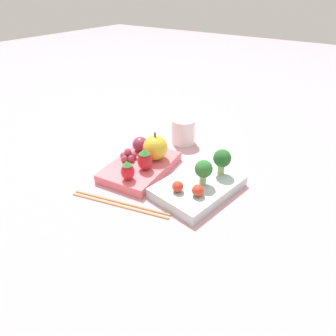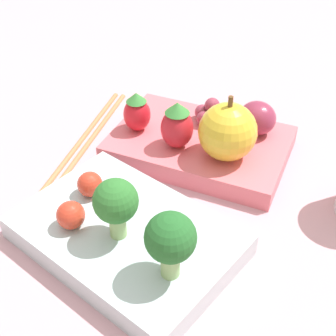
% 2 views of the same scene
% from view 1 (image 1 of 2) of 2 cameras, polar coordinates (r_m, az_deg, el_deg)
% --- Properties ---
extents(ground_plane, '(4.00, 4.00, 0.00)m').
position_cam_1_polar(ground_plane, '(0.66, 0.10, -2.23)').
color(ground_plane, '#C6939E').
extents(bento_box_savoury, '(0.20, 0.15, 0.02)m').
position_cam_1_polar(bento_box_savoury, '(0.63, 5.82, -3.52)').
color(bento_box_savoury, silver).
rests_on(bento_box_savoury, ground_plane).
extents(bento_box_fruit, '(0.19, 0.14, 0.02)m').
position_cam_1_polar(bento_box_fruit, '(0.69, -5.26, 0.19)').
color(bento_box_fruit, '#DB6670').
rests_on(bento_box_fruit, ground_plane).
extents(broccoli_floret_0, '(0.04, 0.04, 0.05)m').
position_cam_1_polar(broccoli_floret_0, '(0.59, 6.57, -0.53)').
color(broccoli_floret_0, '#93B770').
rests_on(broccoli_floret_0, bento_box_savoury).
extents(broccoli_floret_1, '(0.04, 0.04, 0.06)m').
position_cam_1_polar(broccoli_floret_1, '(0.63, 10.27, 1.68)').
color(broccoli_floret_1, '#93B770').
rests_on(broccoli_floret_1, bento_box_savoury).
extents(cherry_tomato_0, '(0.02, 0.02, 0.02)m').
position_cam_1_polar(cherry_tomato_0, '(0.58, 5.73, -4.28)').
color(cherry_tomato_0, red).
rests_on(cherry_tomato_0, bento_box_savoury).
extents(cherry_tomato_1, '(0.02, 0.02, 0.02)m').
position_cam_1_polar(cherry_tomato_1, '(0.58, 1.86, -3.56)').
color(cherry_tomato_1, red).
rests_on(cherry_tomato_1, bento_box_savoury).
extents(apple, '(0.06, 0.06, 0.07)m').
position_cam_1_polar(apple, '(0.69, -2.44, 3.87)').
color(apple, gold).
rests_on(apple, bento_box_fruit).
extents(strawberry_0, '(0.03, 0.03, 0.05)m').
position_cam_1_polar(strawberry_0, '(0.65, -4.44, 1.58)').
color(strawberry_0, red).
rests_on(strawberry_0, bento_box_fruit).
extents(strawberry_1, '(0.03, 0.03, 0.04)m').
position_cam_1_polar(strawberry_1, '(0.62, -7.71, -0.51)').
color(strawberry_1, red).
rests_on(strawberry_1, bento_box_fruit).
extents(plum, '(0.04, 0.04, 0.04)m').
position_cam_1_polar(plum, '(0.73, -5.33, 4.55)').
color(plum, '#892D47').
rests_on(plum, bento_box_fruit).
extents(grape_cluster, '(0.04, 0.04, 0.03)m').
position_cam_1_polar(grape_cluster, '(0.70, -7.61, 2.34)').
color(grape_cluster, '#93384C').
rests_on(grape_cluster, bento_box_fruit).
extents(drinking_cup, '(0.06, 0.06, 0.07)m').
position_cam_1_polar(drinking_cup, '(0.80, 2.92, 7.01)').
color(drinking_cup, silver).
rests_on(drinking_cup, ground_plane).
extents(chopsticks_pair, '(0.07, 0.21, 0.01)m').
position_cam_1_polar(chopsticks_pair, '(0.60, -9.17, -6.67)').
color(chopsticks_pair, '#A37547').
rests_on(chopsticks_pair, ground_plane).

